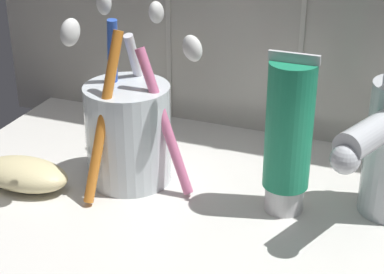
% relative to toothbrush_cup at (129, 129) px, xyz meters
% --- Properties ---
extents(sink_counter, '(0.59, 0.38, 0.02)m').
position_rel_toothbrush_cup_xyz_m(sink_counter, '(0.11, -0.04, -0.06)').
color(sink_counter, silver).
rests_on(sink_counter, ground).
extents(toothbrush_cup, '(0.12, 0.15, 0.17)m').
position_rel_toothbrush_cup_xyz_m(toothbrush_cup, '(0.00, 0.00, 0.00)').
color(toothbrush_cup, silver).
rests_on(toothbrush_cup, sink_counter).
extents(toothpaste_tube, '(0.04, 0.04, 0.14)m').
position_rel_toothbrush_cup_xyz_m(toothpaste_tube, '(0.15, -0.00, 0.02)').
color(toothpaste_tube, white).
rests_on(toothpaste_tube, sink_counter).
extents(soap_bar, '(0.09, 0.05, 0.03)m').
position_rel_toothbrush_cup_xyz_m(soap_bar, '(-0.08, -0.05, -0.04)').
color(soap_bar, beige).
rests_on(soap_bar, sink_counter).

